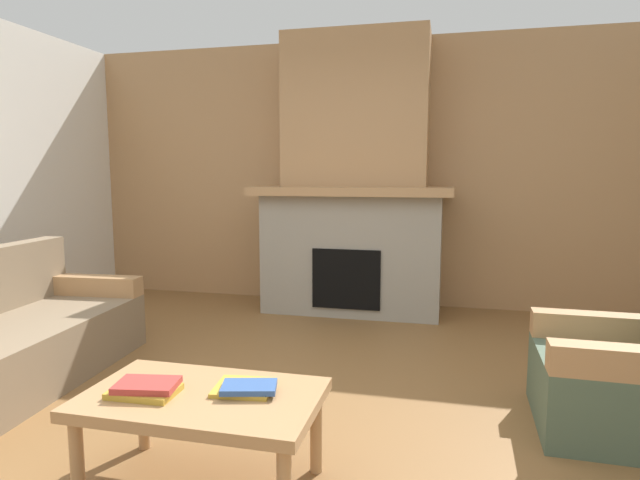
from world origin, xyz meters
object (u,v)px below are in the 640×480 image
fireplace (354,193)px  coffee_table (202,405)px  couch (8,340)px  armchair (624,377)px

fireplace → coffee_table: bearing=-91.6°
couch → coffee_table: size_ratio=1.86×
fireplace → armchair: bearing=-49.9°
armchair → coffee_table: (-1.92, -1.00, 0.08)m
fireplace → couch: fireplace is taller
couch → fireplace: bearing=52.3°
armchair → coffee_table: armchair is taller
fireplace → armchair: (1.83, -2.17, -0.87)m
couch → coffee_table: (1.75, -0.78, 0.09)m
fireplace → couch: 3.14m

